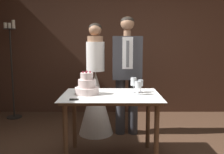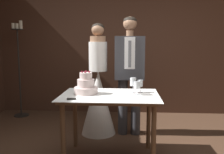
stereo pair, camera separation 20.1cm
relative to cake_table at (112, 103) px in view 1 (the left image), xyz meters
name	(u,v)px [view 1 (the left image)]	position (x,y,z in m)	size (l,w,h in m)	color
wall_back	(118,43)	(0.11, 2.15, 0.73)	(5.27, 0.12, 2.86)	#472B1E
cake_table	(112,103)	(0.00, 0.00, 0.00)	(1.18, 0.83, 0.81)	brown
tiered_cake	(88,86)	(-0.29, 0.03, 0.20)	(0.29, 0.29, 0.29)	beige
cake_knife	(81,100)	(-0.34, -0.30, 0.11)	(0.39, 0.05, 0.02)	silver
wine_glass_near	(141,84)	(0.37, 0.16, 0.21)	(0.07, 0.07, 0.16)	silver
wine_glass_middle	(139,85)	(0.33, 0.00, 0.22)	(0.08, 0.08, 0.16)	silver
wine_glass_far	(135,82)	(0.28, 0.11, 0.24)	(0.08, 0.08, 0.19)	silver
bride	(97,95)	(-0.24, 0.85, -0.08)	(0.54, 0.54, 1.72)	white
groom	(128,69)	(0.24, 0.85, 0.32)	(0.45, 0.25, 1.82)	#38383D
candle_stand	(13,70)	(-1.87, 1.70, 0.22)	(0.28, 0.28, 1.84)	black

